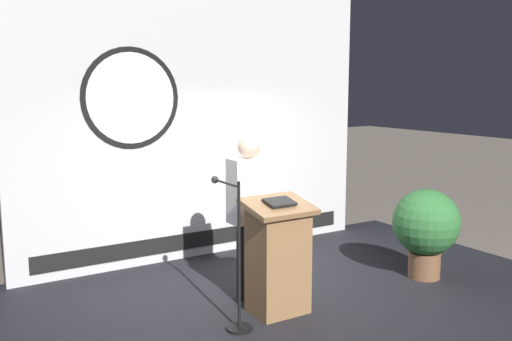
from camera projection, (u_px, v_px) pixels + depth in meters
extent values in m
plane|color=#6B6056|center=(283.00, 326.00, 5.92)|extent=(40.00, 40.00, 0.00)
cube|color=black|center=(283.00, 312.00, 5.90)|extent=(6.40, 4.00, 0.30)
cube|color=silver|center=(201.00, 124.00, 7.17)|extent=(4.78, 0.10, 3.40)
cylinder|color=black|center=(131.00, 98.00, 6.58)|extent=(1.18, 0.02, 1.18)
cylinder|color=white|center=(131.00, 98.00, 6.58)|extent=(1.05, 0.02, 1.05)
cube|color=black|center=(204.00, 238.00, 7.34)|extent=(4.30, 0.02, 0.20)
cube|color=olive|center=(278.00, 261.00, 5.46)|extent=(0.52, 0.40, 1.03)
cube|color=olive|center=(278.00, 206.00, 5.38)|extent=(0.64, 0.50, 0.15)
cube|color=black|center=(280.00, 202.00, 5.36)|extent=(0.28, 0.20, 0.06)
cylinder|color=black|center=(249.00, 260.00, 5.86)|extent=(0.26, 0.26, 0.80)
cube|color=white|center=(249.00, 190.00, 5.75)|extent=(0.40, 0.24, 0.66)
sphere|color=beige|center=(249.00, 147.00, 5.68)|extent=(0.22, 0.22, 0.22)
cylinder|color=black|center=(239.00, 328.00, 5.14)|extent=(0.24, 0.24, 0.02)
cylinder|color=black|center=(239.00, 257.00, 5.04)|extent=(0.03, 0.03, 1.36)
cylinder|color=black|center=(226.00, 183.00, 5.13)|extent=(0.02, 0.44, 0.02)
sphere|color=#262626|center=(215.00, 180.00, 5.31)|extent=(0.07, 0.07, 0.07)
cylinder|color=brown|center=(424.00, 265.00, 6.50)|extent=(0.36, 0.36, 0.30)
sphere|color=#2D6B33|center=(426.00, 222.00, 6.43)|extent=(0.76, 0.76, 0.76)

